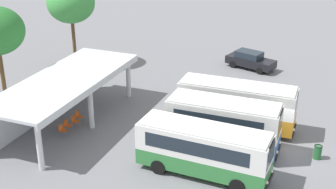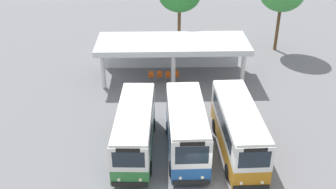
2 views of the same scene
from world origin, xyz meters
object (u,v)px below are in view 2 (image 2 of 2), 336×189
city_bus_nearest_orange (135,129)px  waiting_chair_second_from_end (160,75)px  city_bus_second_in_row (186,128)px  city_bus_middle_cream (238,128)px  waiting_chair_end_by_column (151,75)px  waiting_chair_middle_seat (168,75)px  waiting_chair_fourth_seat (176,75)px

city_bus_nearest_orange → waiting_chair_second_from_end: size_ratio=9.09×
city_bus_second_in_row → city_bus_middle_cream: bearing=-0.9°
waiting_chair_end_by_column → waiting_chair_second_from_end: size_ratio=1.00×
city_bus_middle_cream → waiting_chair_middle_seat: (-4.09, 10.43, -1.28)m
city_bus_nearest_orange → city_bus_second_in_row: size_ratio=1.10×
city_bus_second_in_row → waiting_chair_fourth_seat: (-0.14, 10.50, -1.31)m
city_bus_nearest_orange → waiting_chair_second_from_end: (1.62, 10.25, -1.17)m
waiting_chair_middle_seat → waiting_chair_fourth_seat: 0.74m
waiting_chair_second_from_end → waiting_chair_fourth_seat: bearing=0.4°
city_bus_second_in_row → city_bus_nearest_orange: bearing=175.7°
city_bus_nearest_orange → waiting_chair_middle_seat: size_ratio=9.09×
city_bus_middle_cream → waiting_chair_fourth_seat: (-3.36, 10.55, -1.28)m
waiting_chair_end_by_column → waiting_chair_second_from_end: (0.73, 0.07, 0.00)m
city_bus_second_in_row → waiting_chair_middle_seat: city_bus_second_in_row is taller
waiting_chair_second_from_end → waiting_chair_middle_seat: (0.73, -0.11, 0.00)m
waiting_chair_second_from_end → city_bus_nearest_orange: bearing=-99.0°
city_bus_second_in_row → waiting_chair_end_by_column: bearing=102.6°
waiting_chair_middle_seat → waiting_chair_end_by_column: bearing=178.2°
city_bus_middle_cream → waiting_chair_middle_seat: bearing=111.4°
waiting_chair_end_by_column → waiting_chair_fourth_seat: 2.20m
city_bus_second_in_row → waiting_chair_fourth_seat: city_bus_second_in_row is taller
waiting_chair_second_from_end → waiting_chair_fourth_seat: size_ratio=1.00×
city_bus_second_in_row → waiting_chair_middle_seat: 10.50m
city_bus_nearest_orange → waiting_chair_fourth_seat: bearing=73.2°
waiting_chair_middle_seat → waiting_chair_fourth_seat: size_ratio=1.00×
city_bus_nearest_orange → waiting_chair_fourth_seat: city_bus_nearest_orange is taller
city_bus_nearest_orange → waiting_chair_middle_seat: 10.47m
waiting_chair_fourth_seat → waiting_chair_second_from_end: bearing=-179.6°
city_bus_nearest_orange → waiting_chair_end_by_column: city_bus_nearest_orange is taller
city_bus_middle_cream → waiting_chair_end_by_column: (-5.56, 10.47, -1.28)m
waiting_chair_fourth_seat → city_bus_middle_cream: bearing=-72.3°
city_bus_second_in_row → waiting_chair_second_from_end: (-1.60, 10.49, -1.31)m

